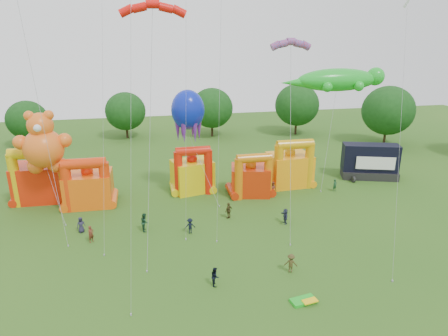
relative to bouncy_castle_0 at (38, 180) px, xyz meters
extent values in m
cylinder|color=#352314|center=(56.65, 14.86, -0.83)|extent=(0.44, 0.44, 3.72)
ellipsoid|color=#143F13|center=(56.65, 14.86, 3.71)|extent=(9.30, 9.30, 8.89)
cylinder|color=#352314|center=(43.44, 25.71, -0.94)|extent=(0.44, 0.44, 3.51)
ellipsoid|color=#143F13|center=(43.44, 25.71, 3.35)|extent=(8.77, 8.78, 8.39)
cylinder|color=#352314|center=(26.45, 27.60, -1.04)|extent=(0.44, 0.44, 3.30)
ellipsoid|color=#143F13|center=(26.45, 27.60, 2.99)|extent=(8.25, 8.25, 7.88)
cylinder|color=#352314|center=(9.76, 29.58, -1.15)|extent=(0.44, 0.44, 3.09)
ellipsoid|color=#143F13|center=(9.76, 29.58, 2.63)|extent=(7.73, 7.72, 7.38)
cylinder|color=#352314|center=(-7.36, 26.62, -1.25)|extent=(0.44, 0.44, 2.88)
ellipsoid|color=#143F13|center=(-7.36, 26.62, 2.27)|extent=(7.20, 7.20, 6.88)
cube|color=red|center=(0.00, 0.31, -0.42)|extent=(5.72, 4.64, 4.54)
cylinder|color=gold|center=(-2.18, -1.31, 0.55)|extent=(1.23, 1.23, 6.49)
cylinder|color=gold|center=(2.18, -1.31, 0.55)|extent=(1.23, 1.23, 6.49)
cylinder|color=gold|center=(0.00, -1.31, 3.79)|extent=(4.98, 1.29, 1.29)
sphere|color=gold|center=(0.00, 0.31, 2.15)|extent=(1.40, 1.40, 1.40)
cube|color=#F05A0D|center=(6.14, -2.45, -0.71)|extent=(5.54, 4.48, 3.97)
cylinder|color=red|center=(4.02, -4.03, 0.14)|extent=(1.20, 1.20, 5.67)
cylinder|color=red|center=(8.27, -4.03, 0.14)|extent=(1.20, 1.20, 5.67)
cylinder|color=red|center=(6.14, -4.03, 2.97)|extent=(4.85, 1.26, 1.26)
sphere|color=red|center=(6.14, -2.45, 1.57)|extent=(1.40, 1.40, 1.40)
cube|color=#DCBF0B|center=(18.90, -0.57, -0.65)|extent=(5.66, 4.95, 4.08)
cylinder|color=red|center=(17.00, -1.98, 0.22)|extent=(1.07, 1.07, 5.83)
cylinder|color=red|center=(20.79, -1.98, 0.22)|extent=(1.07, 1.07, 5.83)
cylinder|color=red|center=(18.90, -1.98, 3.13)|extent=(4.32, 1.12, 1.12)
sphere|color=red|center=(18.90, -0.57, 1.69)|extent=(1.40, 1.40, 1.40)
cube|color=red|center=(26.06, -3.17, -0.86)|extent=(5.57, 4.83, 3.67)
cylinder|color=orange|center=(24.16, -4.57, -0.07)|extent=(1.07, 1.07, 5.24)
cylinder|color=orange|center=(27.95, -4.57, -0.07)|extent=(1.07, 1.07, 5.24)
cylinder|color=orange|center=(26.06, -4.57, 2.55)|extent=(4.32, 1.12, 1.12)
sphere|color=orange|center=(26.06, -3.17, 1.27)|extent=(1.40, 1.40, 1.40)
cube|color=orange|center=(32.10, -0.98, -0.55)|extent=(5.71, 4.69, 4.28)
cylinder|color=orange|center=(29.97, -2.57, 0.36)|extent=(1.20, 1.20, 6.11)
cylinder|color=orange|center=(34.23, -2.57, 0.36)|extent=(1.20, 1.20, 6.11)
cylinder|color=orange|center=(32.10, -2.57, 3.42)|extent=(4.86, 1.26, 1.26)
sphere|color=orange|center=(32.10, -0.98, 1.88)|extent=(1.40, 1.40, 1.40)
cube|color=black|center=(44.28, -0.90, -2.14)|extent=(8.15, 5.04, 1.10)
cube|color=black|center=(44.28, -0.70, 0.31)|extent=(8.03, 4.68, 3.82)
cube|color=white|center=(44.28, -2.19, -0.07)|extent=(5.05, 1.67, 1.79)
cylinder|color=black|center=(41.22, -2.05, -2.29)|extent=(0.30, 0.90, 0.90)
cylinder|color=black|center=(47.33, -2.05, -2.29)|extent=(0.30, 0.90, 0.90)
sphere|color=orange|center=(1.85, -2.86, 4.70)|extent=(4.46, 4.46, 4.46)
sphere|color=orange|center=(1.85, -2.86, 7.34)|extent=(2.84, 2.84, 2.84)
sphere|color=orange|center=(0.83, -2.86, 8.46)|extent=(1.12, 1.12, 1.12)
sphere|color=orange|center=(2.86, -2.86, 8.46)|extent=(1.12, 1.12, 1.12)
sphere|color=orange|center=(-0.49, -2.86, 5.52)|extent=(1.62, 1.62, 1.62)
sphere|color=orange|center=(4.18, -2.86, 5.52)|extent=(1.62, 1.62, 1.62)
sphere|color=orange|center=(0.73, -2.86, 2.68)|extent=(1.83, 1.83, 1.83)
sphere|color=orange|center=(2.96, -2.86, 2.68)|extent=(1.83, 1.83, 1.83)
sphere|color=white|center=(1.85, -4.23, 7.34)|extent=(0.81, 0.81, 0.81)
ellipsoid|color=green|center=(39.08, 1.06, 11.06)|extent=(11.46, 3.58, 3.04)
sphere|color=green|center=(44.67, 1.06, 11.39)|extent=(2.46, 2.46, 2.46)
cone|color=green|center=(33.26, 1.06, 10.83)|extent=(4.48, 1.79, 1.79)
sphere|color=green|center=(41.31, 2.85, 10.39)|extent=(1.34, 1.34, 1.34)
sphere|color=green|center=(41.31, -0.73, 10.39)|extent=(1.34, 1.34, 1.34)
sphere|color=green|center=(36.84, 2.85, 10.39)|extent=(1.34, 1.34, 1.34)
sphere|color=green|center=(36.84, -0.73, 10.39)|extent=(1.34, 1.34, 1.34)
ellipsoid|color=#0B1DAD|center=(18.50, -1.12, 8.15)|extent=(4.08, 4.08, 4.90)
cone|color=#591E8C|center=(19.83, -1.12, 5.90)|extent=(0.92, 0.92, 3.26)
cone|color=#591E8C|center=(19.17, 0.03, 5.90)|extent=(0.92, 0.92, 3.26)
cone|color=#591E8C|center=(17.84, 0.03, 5.90)|extent=(0.92, 0.92, 3.26)
cone|color=#591E8C|center=(17.18, -1.12, 5.90)|extent=(0.92, 0.92, 3.26)
cone|color=#591E8C|center=(17.84, -2.27, 5.90)|extent=(0.92, 0.92, 3.26)
cone|color=#591E8C|center=(19.17, -2.27, 5.90)|extent=(0.92, 0.92, 3.26)
cube|color=white|center=(34.71, -18.27, 19.55)|extent=(1.02, 1.02, 1.10)
cube|color=green|center=(24.37, -25.27, -2.57)|extent=(2.14, 1.32, 0.24)
cube|color=yellow|center=(24.77, -25.57, -2.43)|extent=(1.28, 0.79, 0.10)
imported|color=#25233A|center=(6.03, -9.89, -1.84)|extent=(0.97, 0.81, 1.70)
imported|color=#5E291B|center=(7.28, -12.23, -1.82)|extent=(0.75, 0.75, 1.76)
imported|color=#173A24|center=(12.55, -10.84, -1.71)|extent=(0.80, 1.00, 1.98)
imported|color=black|center=(17.13, -12.35, -1.86)|extent=(1.09, 0.64, 1.67)
imported|color=#42391A|center=(21.81, -9.70, -1.75)|extent=(1.15, 1.04, 1.88)
imported|color=#292E45|center=(27.55, -12.20, -1.82)|extent=(0.53, 1.62, 1.74)
imported|color=#542618|center=(28.64, -4.46, -1.73)|extent=(0.96, 0.63, 1.94)
imported|color=#1B4425|center=(37.16, -4.58, -1.88)|extent=(0.69, 0.56, 1.63)
imported|color=black|center=(18.06, -21.73, -1.88)|extent=(0.68, 0.84, 1.64)
imported|color=#403819|center=(24.83, -21.19, -1.82)|extent=(1.29, 1.04, 1.75)
camera|label=1|loc=(13.15, -49.43, 17.12)|focal=32.00mm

